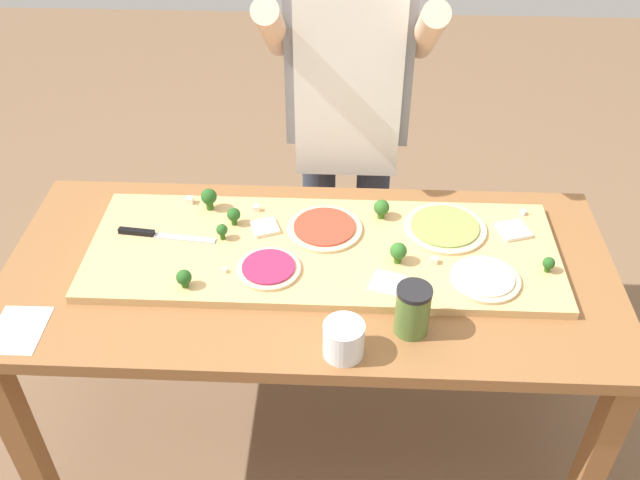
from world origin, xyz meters
TOP-DOWN VIEW (x-y plane):
  - ground_plane at (0.00, 0.00)m, footprint 8.00×8.00m
  - prep_table at (0.00, 0.00)m, footprint 1.76×0.80m
  - cutting_board at (0.04, 0.06)m, footprint 1.37×0.48m
  - chefs_knife at (-0.47, 0.09)m, footprint 0.30×0.05m
  - pizza_whole_tomato_red at (0.04, 0.14)m, footprint 0.23×0.23m
  - pizza_whole_white_garlic at (0.49, -0.07)m, footprint 0.19×0.19m
  - pizza_whole_pesto_green at (0.40, 0.15)m, footprint 0.25×0.25m
  - pizza_whole_beet_magenta at (-0.11, -0.05)m, footprint 0.18×0.18m
  - pizza_slice_near_right at (0.60, 0.15)m, footprint 0.11×0.11m
  - pizza_slice_center at (0.22, -0.10)m, footprint 0.11×0.11m
  - pizza_slice_far_right at (-0.14, 0.13)m, footprint 0.10×0.10m
  - broccoli_floret_back_mid at (-0.26, 0.08)m, footprint 0.03×0.03m
  - broccoli_floret_back_right at (0.21, 0.21)m, footprint 0.05×0.05m
  - broccoli_floret_front_right at (-0.24, 0.15)m, footprint 0.04×0.04m
  - broccoli_floret_center_left at (0.25, 0.00)m, footprint 0.05×0.05m
  - broccoli_floret_back_left at (0.67, -0.02)m, footprint 0.03×0.03m
  - broccoli_floret_front_mid at (-0.32, 0.23)m, footprint 0.05×0.05m
  - broccoli_floret_front_left at (-0.33, -0.13)m, footprint 0.04×0.04m
  - cheese_crumble_a at (0.65, 0.24)m, footprint 0.02×0.02m
  - cheese_crumble_b at (-0.18, 0.22)m, footprint 0.02×0.02m
  - cheese_crumble_c at (-0.23, -0.06)m, footprint 0.02×0.02m
  - cheese_crumble_d at (-0.39, 0.26)m, footprint 0.02×0.02m
  - cheese_crumble_e at (0.35, -0.00)m, footprint 0.02×0.02m
  - flour_cup at (0.10, -0.32)m, footprint 0.10×0.10m
  - sauce_jar at (0.28, -0.24)m, footprint 0.09×0.09m
  - recipe_note at (-0.74, -0.29)m, footprint 0.13×0.17m
  - cook_center at (0.10, 0.59)m, footprint 0.54×0.39m

SIDE VIEW (x-z plane):
  - ground_plane at x=0.00m, z-range 0.00..0.00m
  - prep_table at x=0.00m, z-range 0.29..1.09m
  - recipe_note at x=-0.74m, z-range 0.79..0.80m
  - cutting_board at x=0.04m, z-range 0.79..0.82m
  - chefs_knife at x=-0.47m, z-range 0.82..0.83m
  - pizza_slice_near_right at x=0.60m, z-range 0.82..0.83m
  - pizza_slice_center at x=0.22m, z-range 0.82..0.83m
  - pizza_slice_far_right at x=-0.14m, z-range 0.82..0.83m
  - cheese_crumble_c at x=-0.23m, z-range 0.82..0.83m
  - pizza_whole_pesto_green at x=0.40m, z-range 0.82..0.83m
  - pizza_whole_beet_magenta at x=-0.11m, z-range 0.82..0.83m
  - pizza_whole_tomato_red at x=0.04m, z-range 0.82..0.83m
  - pizza_whole_white_garlic at x=0.49m, z-range 0.82..0.83m
  - cheese_crumble_a at x=0.65m, z-range 0.82..0.83m
  - cheese_crumble_e at x=0.35m, z-range 0.82..0.84m
  - cheese_crumble_b at x=-0.18m, z-range 0.82..0.84m
  - cheese_crumble_d at x=-0.39m, z-range 0.82..0.84m
  - flour_cup at x=0.10m, z-range 0.79..0.88m
  - broccoli_floret_back_left at x=0.67m, z-range 0.82..0.87m
  - broccoli_floret_back_mid at x=-0.26m, z-range 0.83..0.88m
  - broccoli_floret_front_left at x=-0.33m, z-range 0.82..0.88m
  - broccoli_floret_front_right at x=-0.24m, z-range 0.83..0.88m
  - broccoli_floret_back_right at x=0.21m, z-range 0.82..0.89m
  - broccoli_floret_center_left at x=0.25m, z-range 0.83..0.89m
  - broccoli_floret_front_mid at x=-0.32m, z-range 0.83..0.90m
  - sauce_jar at x=0.28m, z-range 0.79..0.94m
  - cook_center at x=0.10m, z-range 0.16..1.83m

